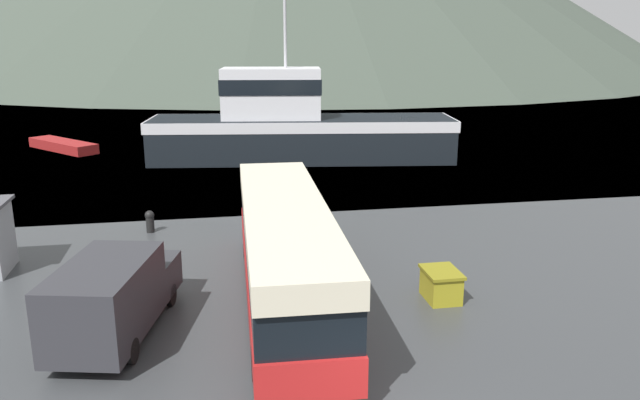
# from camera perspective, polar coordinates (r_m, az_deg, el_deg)

# --- Properties ---
(water_surface) EXTENTS (240.00, 240.00, 0.00)m
(water_surface) POSITION_cam_1_polar(r_m,az_deg,el_deg) (148.94, -8.93, 11.57)
(water_surface) COLOR #475B6B
(water_surface) RESTS_ON ground
(tour_bus) EXTENTS (3.01, 12.95, 3.30)m
(tour_bus) POSITION_cam_1_polar(r_m,az_deg,el_deg) (19.73, -3.16, -4.42)
(tour_bus) COLOR red
(tour_bus) RESTS_ON ground
(delivery_van) EXTENTS (3.42, 6.21, 2.37)m
(delivery_van) POSITION_cam_1_polar(r_m,az_deg,el_deg) (18.76, -18.36, -8.23)
(delivery_van) COLOR #2D2D33
(delivery_van) RESTS_ON ground
(fishing_boat) EXTENTS (20.98, 7.65, 12.66)m
(fishing_boat) POSITION_cam_1_polar(r_m,az_deg,el_deg) (42.66, -2.25, 6.75)
(fishing_boat) COLOR black
(fishing_boat) RESTS_ON water_surface
(storage_bin) EXTENTS (1.11, 1.47, 1.01)m
(storage_bin) POSITION_cam_1_polar(r_m,az_deg,el_deg) (20.81, 11.01, -7.60)
(storage_bin) COLOR olive
(storage_bin) RESTS_ON ground
(small_boat) EXTENTS (5.77, 6.23, 0.71)m
(small_boat) POSITION_cam_1_polar(r_m,az_deg,el_deg) (50.27, -22.44, 4.63)
(small_boat) COLOR maroon
(small_boat) RESTS_ON water_surface
(mooring_bollard) EXTENTS (0.40, 0.40, 0.97)m
(mooring_bollard) POSITION_cam_1_polar(r_m,az_deg,el_deg) (28.15, -15.29, -1.82)
(mooring_bollard) COLOR black
(mooring_bollard) RESTS_ON ground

